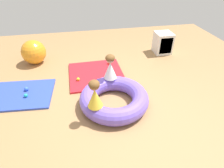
% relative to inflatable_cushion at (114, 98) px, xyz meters
% --- Properties ---
extents(ground_plane, '(8.00, 8.00, 0.00)m').
position_rel_inflatable_cushion_xyz_m(ground_plane, '(0.02, 0.09, -0.15)').
color(ground_plane, '#9E7549').
extents(gym_mat_far_right, '(1.23, 1.24, 0.04)m').
position_rel_inflatable_cushion_xyz_m(gym_mat_far_right, '(-0.20, 1.08, -0.13)').
color(gym_mat_far_right, red).
rests_on(gym_mat_far_right, ground).
extents(gym_mat_front, '(1.27, 1.02, 0.04)m').
position_rel_inflatable_cushion_xyz_m(gym_mat_front, '(-1.75, 0.61, -0.13)').
color(gym_mat_front, '#2D47B7').
rests_on(gym_mat_front, ground).
extents(inflatable_cushion, '(1.25, 1.25, 0.30)m').
position_rel_inflatable_cushion_xyz_m(inflatable_cushion, '(0.00, 0.00, 0.00)').
color(inflatable_cushion, '#7056D1').
rests_on(inflatable_cushion, ground).
extents(child_in_white, '(0.36, 0.36, 0.50)m').
position_rel_inflatable_cushion_xyz_m(child_in_white, '(0.01, 0.47, 0.39)').
color(child_in_white, white).
rests_on(child_in_white, inflatable_cushion).
extents(child_in_yellow, '(0.33, 0.33, 0.49)m').
position_rel_inflatable_cushion_xyz_m(child_in_yellow, '(-0.37, -0.30, 0.38)').
color(child_in_yellow, yellow).
rests_on(child_in_yellow, inflatable_cushion).
extents(play_ball_yellow, '(0.07, 0.07, 0.07)m').
position_rel_inflatable_cushion_xyz_m(play_ball_yellow, '(-0.62, 0.87, -0.07)').
color(play_ball_yellow, yellow).
rests_on(play_ball_yellow, gym_mat_far_right).
extents(play_ball_teal, '(0.07, 0.07, 0.07)m').
position_rel_inflatable_cushion_xyz_m(play_ball_teal, '(-1.62, 0.49, -0.07)').
color(play_ball_teal, teal).
rests_on(play_ball_teal, gym_mat_front).
extents(play_ball_orange, '(0.09, 0.09, 0.09)m').
position_rel_inflatable_cushion_xyz_m(play_ball_orange, '(0.18, 1.47, -0.06)').
color(play_ball_orange, orange).
rests_on(play_ball_orange, gym_mat_far_right).
extents(play_ball_blue, '(0.08, 0.08, 0.08)m').
position_rel_inflatable_cushion_xyz_m(play_ball_blue, '(-1.65, 0.70, -0.07)').
color(play_ball_blue, blue).
rests_on(play_ball_blue, gym_mat_front).
extents(exercise_ball_large, '(0.59, 0.59, 0.59)m').
position_rel_inflatable_cushion_xyz_m(exercise_ball_large, '(-1.63, 1.96, 0.15)').
color(exercise_ball_large, orange).
rests_on(exercise_ball_large, ground).
extents(storage_cube, '(0.44, 0.44, 0.56)m').
position_rel_inflatable_cushion_xyz_m(storage_cube, '(1.75, 1.90, 0.13)').
color(storage_cube, silver).
rests_on(storage_cube, ground).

